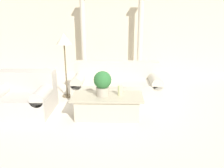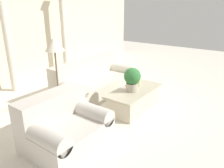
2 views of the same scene
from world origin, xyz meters
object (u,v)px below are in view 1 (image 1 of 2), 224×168
floor_lamp (64,43)px  potted_plant (103,82)px  loveseat (24,96)px  coffee_table (107,106)px  sofa_long (117,83)px

floor_lamp → potted_plant: bearing=-49.0°
loveseat → coffee_table: (1.80, -0.24, -0.11)m
sofa_long → potted_plant: potted_plant is taller
sofa_long → coffee_table: 1.33m
sofa_long → loveseat: size_ratio=1.79×
loveseat → coffee_table: bearing=-7.4°
sofa_long → loveseat: 2.25m
floor_lamp → coffee_table: bearing=-46.8°
coffee_table → floor_lamp: 1.96m
loveseat → coffee_table: size_ratio=0.86×
sofa_long → loveseat: bearing=-151.6°
sofa_long → potted_plant: size_ratio=4.37×
potted_plant → coffee_table: bearing=-6.4°
loveseat → sofa_long: bearing=28.4°
loveseat → potted_plant: 1.77m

